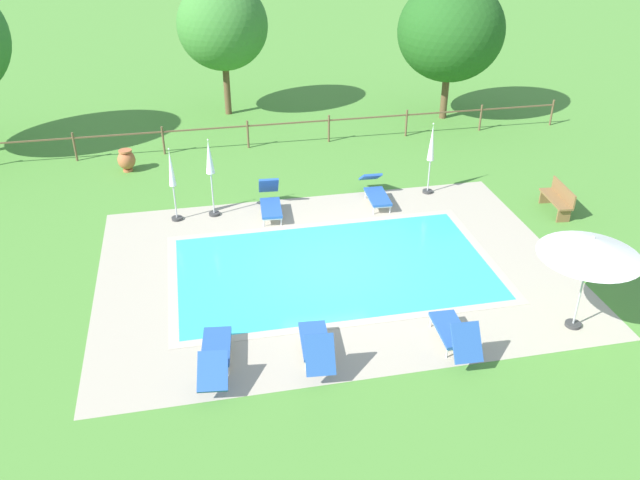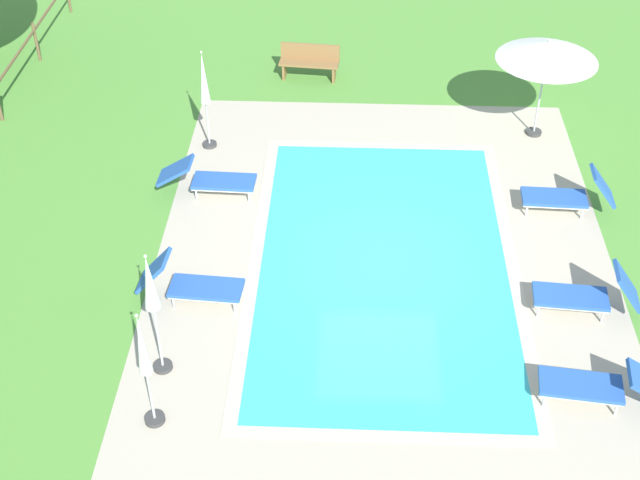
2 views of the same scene
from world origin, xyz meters
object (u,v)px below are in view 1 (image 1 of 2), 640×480
object	(u,v)px
tree_far_west	(223,25)
tree_west_mid	(451,31)
sun_lounger_south_mid	(316,345)
patio_umbrella_closed_row_west	(172,177)
sun_lounger_north_far	(376,191)
patio_umbrella_closed_row_centre	(210,165)
wooden_bench_lawn_side	(558,198)
terracotta_urn_near_fence	(126,160)
sun_lounger_north_near_steps	(270,202)
patio_umbrella_closed_row_mid_west	(431,150)
sun_lounger_north_end	(215,354)
sun_lounger_north_mid	(455,333)
patio_umbrella_open_foreground	(591,247)

from	to	relation	value
tree_far_west	tree_west_mid	world-z (taller)	tree_west_mid
sun_lounger_south_mid	patio_umbrella_closed_row_west	world-z (taller)	patio_umbrella_closed_row_west
sun_lounger_north_far	tree_west_mid	bearing A→B (deg)	55.10
patio_umbrella_closed_row_centre	wooden_bench_lawn_side	size ratio (longest dim) A/B	1.58
terracotta_urn_near_fence	wooden_bench_lawn_side	bearing A→B (deg)	-24.39
patio_umbrella_closed_row_centre	tree_west_mid	xyz separation A→B (m)	(9.97, 7.01, 1.89)
wooden_bench_lawn_side	tree_far_west	size ratio (longest dim) A/B	0.28
sun_lounger_south_mid	wooden_bench_lawn_side	xyz separation A→B (m)	(8.52, 5.30, 0.07)
patio_umbrella_closed_row_centre	terracotta_urn_near_fence	world-z (taller)	patio_umbrella_closed_row_centre
sun_lounger_north_near_steps	patio_umbrella_closed_row_mid_west	distance (m)	5.29
sun_lounger_north_end	sun_lounger_south_mid	world-z (taller)	sun_lounger_south_mid
patio_umbrella_closed_row_west	tree_far_west	xyz separation A→B (m)	(2.33, 9.45, 2.26)
sun_lounger_north_mid	sun_lounger_south_mid	size ratio (longest dim) A/B	1.00
sun_lounger_north_mid	patio_umbrella_open_foreground	size ratio (longest dim) A/B	0.79
patio_umbrella_closed_row_mid_west	sun_lounger_north_end	bearing A→B (deg)	-135.16
sun_lounger_north_mid	wooden_bench_lawn_side	xyz separation A→B (m)	(5.51, 5.52, 0.07)
sun_lounger_north_far	patio_umbrella_open_foreground	xyz separation A→B (m)	(2.67, -7.13, 1.73)
patio_umbrella_open_foreground	patio_umbrella_closed_row_centre	xyz separation A→B (m)	(-7.68, 7.23, -0.45)
patio_umbrella_open_foreground	wooden_bench_lawn_side	xyz separation A→B (m)	(2.52, 5.32, -1.62)
sun_lounger_north_near_steps	wooden_bench_lawn_side	bearing A→B (deg)	-11.13
sun_lounger_south_mid	tree_west_mid	bearing A→B (deg)	59.79
patio_umbrella_closed_row_centre	tree_west_mid	size ratio (longest dim) A/B	0.44
sun_lounger_north_far	sun_lounger_north_end	distance (m)	8.80
wooden_bench_lawn_side	sun_lounger_north_mid	bearing A→B (deg)	-134.92
sun_lounger_north_near_steps	patio_umbrella_closed_row_mid_west	xyz separation A→B (m)	(5.16, 0.42, 1.09)
terracotta_urn_near_fence	patio_umbrella_closed_row_centre	bearing A→B (deg)	-55.54
sun_lounger_north_mid	wooden_bench_lawn_side	bearing A→B (deg)	45.08
sun_lounger_south_mid	patio_umbrella_closed_row_centre	bearing A→B (deg)	103.19
terracotta_urn_near_fence	tree_west_mid	size ratio (longest dim) A/B	0.14
sun_lounger_north_far	tree_west_mid	size ratio (longest dim) A/B	0.37
patio_umbrella_closed_row_centre	tree_far_west	size ratio (longest dim) A/B	0.45
sun_lounger_north_mid	terracotta_urn_near_fence	size ratio (longest dim) A/B	2.41
terracotta_urn_near_fence	tree_far_west	world-z (taller)	tree_far_west
wooden_bench_lawn_side	tree_west_mid	bearing A→B (deg)	91.51
patio_umbrella_open_foreground	tree_far_west	distance (m)	17.88
patio_umbrella_closed_row_centre	tree_west_mid	bearing A→B (deg)	35.12
patio_umbrella_closed_row_west	tree_west_mid	size ratio (longest dim) A/B	0.41
patio_umbrella_open_foreground	sun_lounger_north_far	bearing A→B (deg)	110.53
terracotta_urn_near_fence	tree_far_west	xyz separation A→B (m)	(3.93, 5.43, 3.24)
patio_umbrella_closed_row_centre	sun_lounger_south_mid	bearing A→B (deg)	-76.81
patio_umbrella_closed_row_mid_west	sun_lounger_north_mid	bearing A→B (deg)	-105.74
patio_umbrella_open_foreground	patio_umbrella_closed_row_centre	bearing A→B (deg)	136.73
sun_lounger_north_end	tree_west_mid	bearing A→B (deg)	53.52
sun_lounger_north_near_steps	tree_far_west	world-z (taller)	tree_far_west
wooden_bench_lawn_side	patio_umbrella_closed_row_centre	bearing A→B (deg)	169.42
sun_lounger_north_far	sun_lounger_south_mid	xyz separation A→B (m)	(-3.32, -7.11, 0.03)
patio_umbrella_closed_row_centre	wooden_bench_lawn_side	xyz separation A→B (m)	(10.21, -1.91, -1.18)
tree_far_west	tree_west_mid	xyz separation A→B (m)	(8.75, -2.36, -0.11)
sun_lounger_south_mid	wooden_bench_lawn_side	world-z (taller)	sun_lounger_south_mid
sun_lounger_north_end	patio_umbrella_closed_row_west	distance (m)	7.06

